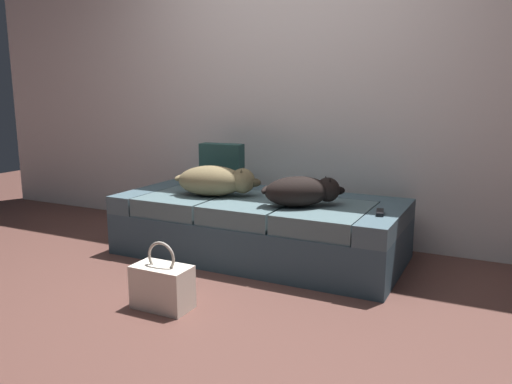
{
  "coord_description": "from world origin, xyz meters",
  "views": [
    {
      "loc": [
        1.55,
        -2.18,
        1.17
      ],
      "look_at": [
        0.0,
        0.95,
        0.48
      ],
      "focal_mm": 35.73,
      "sensor_mm": 36.0,
      "label": 1
    }
  ],
  "objects_px": {
    "couch": "(259,227)",
    "dog_tan": "(217,181)",
    "dog_dark": "(303,191)",
    "tv_remote": "(380,212)",
    "throw_pillow": "(222,165)",
    "handbag": "(162,286)"
  },
  "relations": [
    {
      "from": "couch",
      "to": "dog_tan",
      "type": "height_order",
      "value": "dog_tan"
    },
    {
      "from": "dog_dark",
      "to": "tv_remote",
      "type": "height_order",
      "value": "dog_dark"
    },
    {
      "from": "tv_remote",
      "to": "throw_pillow",
      "type": "height_order",
      "value": "throw_pillow"
    },
    {
      "from": "tv_remote",
      "to": "couch",
      "type": "bearing_deg",
      "value": 160.91
    },
    {
      "from": "dog_dark",
      "to": "throw_pillow",
      "type": "bearing_deg",
      "value": 155.93
    },
    {
      "from": "couch",
      "to": "tv_remote",
      "type": "height_order",
      "value": "tv_remote"
    },
    {
      "from": "throw_pillow",
      "to": "handbag",
      "type": "height_order",
      "value": "throw_pillow"
    },
    {
      "from": "couch",
      "to": "dog_tan",
      "type": "distance_m",
      "value": 0.45
    },
    {
      "from": "dog_dark",
      "to": "tv_remote",
      "type": "relative_size",
      "value": 3.51
    },
    {
      "from": "couch",
      "to": "dog_dark",
      "type": "height_order",
      "value": "dog_dark"
    },
    {
      "from": "couch",
      "to": "throw_pillow",
      "type": "xyz_separation_m",
      "value": [
        -0.45,
        0.25,
        0.39
      ]
    },
    {
      "from": "dog_tan",
      "to": "handbag",
      "type": "height_order",
      "value": "dog_tan"
    },
    {
      "from": "tv_remote",
      "to": "handbag",
      "type": "height_order",
      "value": "tv_remote"
    },
    {
      "from": "tv_remote",
      "to": "throw_pillow",
      "type": "distance_m",
      "value": 1.39
    },
    {
      "from": "dog_tan",
      "to": "handbag",
      "type": "relative_size",
      "value": 1.65
    },
    {
      "from": "handbag",
      "to": "couch",
      "type": "bearing_deg",
      "value": 86.02
    },
    {
      "from": "couch",
      "to": "dog_dark",
      "type": "distance_m",
      "value": 0.5
    },
    {
      "from": "dog_tan",
      "to": "tv_remote",
      "type": "bearing_deg",
      "value": -1.51
    },
    {
      "from": "dog_tan",
      "to": "tv_remote",
      "type": "relative_size",
      "value": 4.17
    },
    {
      "from": "throw_pillow",
      "to": "handbag",
      "type": "bearing_deg",
      "value": -73.84
    },
    {
      "from": "dog_dark",
      "to": "throw_pillow",
      "type": "xyz_separation_m",
      "value": [
        -0.82,
        0.37,
        0.07
      ]
    },
    {
      "from": "handbag",
      "to": "dog_tan",
      "type": "bearing_deg",
      "value": 103.18
    }
  ]
}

